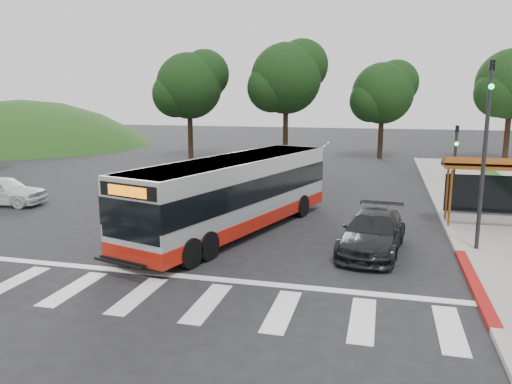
% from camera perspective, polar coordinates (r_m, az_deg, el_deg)
% --- Properties ---
extents(ground, '(140.00, 140.00, 0.00)m').
position_cam_1_polar(ground, '(18.54, -6.16, -5.92)').
color(ground, black).
rests_on(ground, ground).
extents(sidewalk_east, '(4.00, 40.00, 0.12)m').
position_cam_1_polar(sidewalk_east, '(25.59, 24.65, -2.03)').
color(sidewalk_east, gray).
rests_on(sidewalk_east, ground).
extents(curb_east, '(0.30, 40.00, 0.15)m').
position_cam_1_polar(curb_east, '(25.30, 20.19, -1.80)').
color(curb_east, '#9E9991').
rests_on(curb_east, ground).
extents(curb_east_red, '(0.32, 6.00, 0.15)m').
position_cam_1_polar(curb_east_red, '(15.75, 23.70, -9.60)').
color(curb_east_red, maroon).
rests_on(curb_east_red, ground).
extents(hillside_nw, '(44.00, 44.00, 10.00)m').
position_cam_1_polar(hillside_nw, '(60.55, -25.01, 4.82)').
color(hillside_nw, '#1D3912').
rests_on(hillside_nw, ground).
extents(crosswalk_ladder, '(18.00, 2.60, 0.01)m').
position_cam_1_polar(crosswalk_ladder, '(14.24, -13.34, -11.43)').
color(crosswalk_ladder, silver).
rests_on(crosswalk_ladder, ground).
extents(bus_shelter, '(4.20, 1.60, 2.86)m').
position_cam_1_polar(bus_shelter, '(22.36, 25.87, 2.11)').
color(bus_shelter, brown).
rests_on(bus_shelter, sidewalk_east).
extents(traffic_signal_ne_tall, '(0.18, 0.37, 6.50)m').
position_cam_1_polar(traffic_signal_ne_tall, '(18.45, 24.76, 5.34)').
color(traffic_signal_ne_tall, black).
rests_on(traffic_signal_ne_tall, ground).
extents(traffic_signal_ne_short, '(0.18, 0.37, 4.00)m').
position_cam_1_polar(traffic_signal_ne_short, '(25.47, 21.79, 3.66)').
color(traffic_signal_ne_short, black).
rests_on(traffic_signal_ne_short, ground).
extents(tree_north_a, '(6.60, 6.15, 10.17)m').
position_cam_1_polar(tree_north_a, '(43.48, 3.58, 12.96)').
color(tree_north_a, black).
rests_on(tree_north_a, ground).
extents(tree_north_b, '(5.72, 5.33, 8.43)m').
position_cam_1_polar(tree_north_b, '(44.66, 14.37, 10.98)').
color(tree_north_b, black).
rests_on(tree_north_b, ground).
extents(tree_north_c, '(6.16, 5.74, 9.30)m').
position_cam_1_polar(tree_north_c, '(43.79, -7.52, 12.05)').
color(tree_north_c, black).
rests_on(tree_north_c, ground).
extents(transit_bus, '(5.66, 11.67, 2.95)m').
position_cam_1_polar(transit_bus, '(19.73, -2.42, -0.41)').
color(transit_bus, '#AEB0B3').
rests_on(transit_bus, ground).
extents(pedestrian, '(0.67, 0.53, 1.61)m').
position_cam_1_polar(pedestrian, '(16.12, -12.31, -5.71)').
color(pedestrian, silver).
rests_on(pedestrian, ground).
extents(dark_sedan, '(2.50, 4.97, 1.39)m').
position_cam_1_polar(dark_sedan, '(17.84, 13.19, -4.51)').
color(dark_sedan, black).
rests_on(dark_sedan, ground).
extents(west_car_white, '(4.46, 2.12, 1.47)m').
position_cam_1_polar(west_car_white, '(27.83, -27.07, 0.17)').
color(west_car_white, white).
rests_on(west_car_white, ground).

